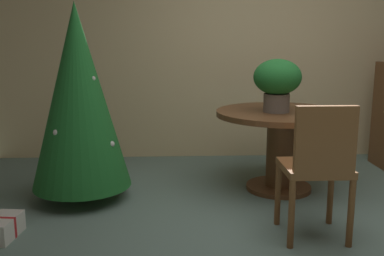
% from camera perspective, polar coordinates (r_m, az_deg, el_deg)
% --- Properties ---
extents(ground_plane, '(6.60, 6.60, 0.00)m').
position_cam_1_polar(ground_plane, '(3.41, 13.92, -12.69)').
color(ground_plane, slate).
extents(back_wall_panel, '(6.00, 0.10, 2.60)m').
position_cam_1_polar(back_wall_panel, '(5.27, 7.86, 10.41)').
color(back_wall_panel, beige).
rests_on(back_wall_panel, ground_plane).
extents(round_dining_table, '(1.18, 1.18, 0.74)m').
position_cam_1_polar(round_dining_table, '(4.11, 11.35, -0.86)').
color(round_dining_table, brown).
rests_on(round_dining_table, ground_plane).
extents(flower_vase, '(0.42, 0.42, 0.47)m').
position_cam_1_polar(flower_vase, '(3.97, 10.94, 6.08)').
color(flower_vase, '#665B51').
rests_on(flower_vase, round_dining_table).
extents(wooden_chair_near, '(0.44, 0.43, 0.96)m').
position_cam_1_polar(wooden_chair_near, '(3.11, 15.98, -4.40)').
color(wooden_chair_near, brown).
rests_on(wooden_chair_near, ground_plane).
extents(holiday_tree, '(0.84, 0.84, 1.68)m').
position_cam_1_polar(holiday_tree, '(3.84, -14.44, 3.95)').
color(holiday_tree, brown).
rests_on(holiday_tree, ground_plane).
extents(gift_box_cream, '(0.22, 0.34, 0.15)m').
position_cam_1_polar(gift_box_cream, '(3.45, -23.22, -11.73)').
color(gift_box_cream, silver).
rests_on(gift_box_cream, ground_plane).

